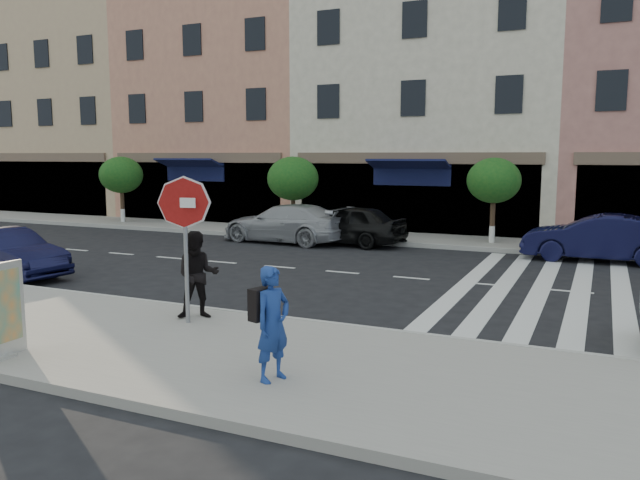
# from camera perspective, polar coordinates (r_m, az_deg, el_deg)

# --- Properties ---
(ground) EXTENTS (120.00, 120.00, 0.00)m
(ground) POSITION_cam_1_polar(r_m,az_deg,el_deg) (14.03, -4.22, -5.75)
(ground) COLOR black
(ground) RESTS_ON ground
(sidewalk_near) EXTENTS (60.00, 4.50, 0.15)m
(sidewalk_near) POSITION_cam_1_polar(r_m,az_deg,el_deg) (10.99, -13.77, -9.40)
(sidewalk_near) COLOR gray
(sidewalk_near) RESTS_ON ground
(sidewalk_far) EXTENTS (60.00, 3.00, 0.15)m
(sidewalk_far) POSITION_cam_1_polar(r_m,az_deg,el_deg) (24.09, 8.42, 0.07)
(sidewalk_far) COLOR gray
(sidewalk_far) RESTS_ON ground
(building_west_far) EXTENTS (12.00, 9.00, 12.00)m
(building_west_far) POSITION_cam_1_polar(r_m,az_deg,el_deg) (40.77, -20.50, 11.14)
(building_west_far) COLOR tan
(building_west_far) RESTS_ON ground
(building_west_mid) EXTENTS (10.00, 9.00, 14.00)m
(building_west_mid) POSITION_cam_1_polar(r_m,az_deg,el_deg) (34.07, -6.95, 14.01)
(building_west_mid) COLOR tan
(building_west_mid) RESTS_ON ground
(building_centre) EXTENTS (11.00, 9.00, 11.00)m
(building_centre) POSITION_cam_1_polar(r_m,az_deg,el_deg) (29.89, 10.96, 11.92)
(building_centre) COLOR beige
(building_centre) RESTS_ON ground
(street_tree_wa) EXTENTS (2.00, 2.00, 3.05)m
(street_tree_wa) POSITION_cam_1_polar(r_m,az_deg,el_deg) (30.69, -17.72, 5.66)
(street_tree_wa) COLOR #473323
(street_tree_wa) RESTS_ON sidewalk_far
(street_tree_wb) EXTENTS (2.10, 2.10, 3.06)m
(street_tree_wb) POSITION_cam_1_polar(r_m,az_deg,el_deg) (25.55, -2.49, 5.61)
(street_tree_wb) COLOR #473323
(street_tree_wb) RESTS_ON sidewalk_far
(street_tree_c) EXTENTS (1.90, 1.90, 3.04)m
(street_tree_c) POSITION_cam_1_polar(r_m,az_deg,el_deg) (23.05, 15.61, 5.22)
(street_tree_c) COLOR #473323
(street_tree_c) RESTS_ON sidewalk_far
(stop_sign) EXTENTS (0.97, 0.17, 2.75)m
(stop_sign) POSITION_cam_1_polar(r_m,az_deg,el_deg) (11.72, -12.29, 1.99)
(stop_sign) COLOR gray
(stop_sign) RESTS_ON sidewalk_near
(photographer) EXTENTS (0.54, 0.68, 1.62)m
(photographer) POSITION_cam_1_polar(r_m,az_deg,el_deg) (8.74, -4.33, -7.64)
(photographer) COLOR navy
(photographer) RESTS_ON sidewalk_near
(walker) EXTENTS (1.04, 0.99, 1.69)m
(walker) POSITION_cam_1_polar(r_m,az_deg,el_deg) (12.20, -11.11, -3.15)
(walker) COLOR black
(walker) RESTS_ON sidewalk_near
(car_near_mid) EXTENTS (4.10, 1.91, 1.30)m
(car_near_mid) POSITION_cam_1_polar(r_m,az_deg,el_deg) (18.79, -26.78, -1.09)
(car_near_mid) COLOR black
(car_near_mid) RESTS_ON ground
(car_far_left) EXTENTS (5.14, 2.44, 1.45)m
(car_far_left) POSITION_cam_1_polar(r_m,az_deg,el_deg) (23.49, -3.18, 1.54)
(car_far_left) COLOR #9C9CA1
(car_far_left) RESTS_ON ground
(car_far_mid) EXTENTS (4.50, 2.13, 1.49)m
(car_far_mid) POSITION_cam_1_polar(r_m,az_deg,el_deg) (22.85, 2.45, 1.42)
(car_far_mid) COLOR black
(car_far_mid) RESTS_ON ground
(car_far_right) EXTENTS (4.48, 1.63, 1.47)m
(car_far_right) POSITION_cam_1_polar(r_m,az_deg,el_deg) (21.04, 24.09, 0.16)
(car_far_right) COLOR black
(car_far_right) RESTS_ON ground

